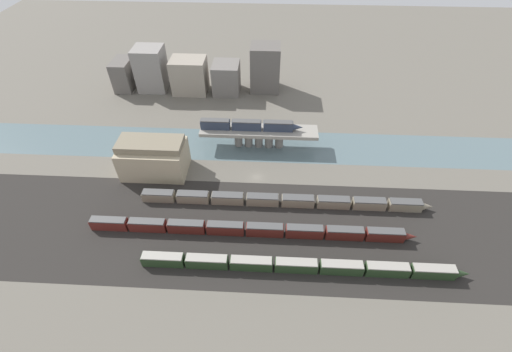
{
  "coord_description": "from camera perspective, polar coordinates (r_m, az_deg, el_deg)",
  "views": [
    {
      "loc": [
        4.48,
        -89.94,
        85.06
      ],
      "look_at": [
        0.0,
        -2.66,
        3.15
      ],
      "focal_mm": 24.0,
      "sensor_mm": 36.0,
      "label": 1
    }
  ],
  "objects": [
    {
      "name": "city_block_far_right",
      "position": [
        171.71,
        1.55,
        17.56
      ],
      "size": [
        13.87,
        12.61,
        21.87
      ],
      "primitive_type": "cube",
      "color": "#605B56",
      "rests_on": "ground"
    },
    {
      "name": "city_block_left",
      "position": [
        179.57,
        -17.08,
        16.7
      ],
      "size": [
        13.51,
        12.66,
        20.56
      ],
      "primitive_type": "cube",
      "color": "gray",
      "rests_on": "ground"
    },
    {
      "name": "bridge",
      "position": [
        134.58,
        0.47,
        7.02
      ],
      "size": [
        45.56,
        8.47,
        7.86
      ],
      "color": "gray",
      "rests_on": "ground"
    },
    {
      "name": "railbed_yard",
      "position": [
        107.71,
        -0.59,
        -9.01
      ],
      "size": [
        280.0,
        42.0,
        0.01
      ],
      "primitive_type": "cube",
      "color": "#282623",
      "rests_on": "ground"
    },
    {
      "name": "ground_plane",
      "position": [
        123.87,
        0.06,
        -0.22
      ],
      "size": [
        400.0,
        400.0,
        0.0
      ],
      "primitive_type": "plane",
      "color": "#666056"
    },
    {
      "name": "train_yard_near",
      "position": [
        99.0,
        7.51,
        -14.6
      ],
      "size": [
        90.93,
        2.91,
        3.86
      ],
      "color": "#23381E",
      "rests_on": "ground"
    },
    {
      "name": "city_block_center",
      "position": [
        173.4,
        -11.02,
        16.08
      ],
      "size": [
        16.31,
        12.37,
        16.51
      ],
      "primitive_type": "cube",
      "color": "gray",
      "rests_on": "ground"
    },
    {
      "name": "city_block_right",
      "position": [
        171.43,
        -4.96,
        15.96
      ],
      "size": [
        12.51,
        13.48,
        14.32
      ],
      "primitive_type": "cube",
      "color": "slate",
      "rests_on": "ground"
    },
    {
      "name": "river_water",
      "position": [
        138.03,
        0.46,
        5.1
      ],
      "size": [
        320.0,
        20.21,
        0.01
      ],
      "primitive_type": "cube",
      "color": "slate",
      "rests_on": "ground"
    },
    {
      "name": "warehouse_building",
      "position": [
        127.65,
        -16.71,
        3.04
      ],
      "size": [
        22.93,
        13.92,
        13.68
      ],
      "color": "tan",
      "rests_on": "ground"
    },
    {
      "name": "city_block_far_left",
      "position": [
        186.05,
        -21.1,
        15.54
      ],
      "size": [
        8.4,
        14.57,
        14.14
      ],
      "primitive_type": "cube",
      "color": "#605B56",
      "rests_on": "ground"
    },
    {
      "name": "train_yard_mid",
      "position": [
        105.44,
        -1.17,
        -8.86
      ],
      "size": [
        99.66,
        2.81,
        4.02
      ],
      "color": "#5B1E19",
      "rests_on": "ground"
    },
    {
      "name": "train_on_bridge",
      "position": [
        132.4,
        -1.01,
        8.48
      ],
      "size": [
        39.32,
        2.84,
        3.87
      ],
      "color": "#2D384C",
      "rests_on": "bridge"
    },
    {
      "name": "train_yard_far",
      "position": [
        113.78,
        4.77,
        -4.09
      ],
      "size": [
        96.01,
        3.13,
        3.66
      ],
      "color": "gray",
      "rests_on": "ground"
    }
  ]
}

